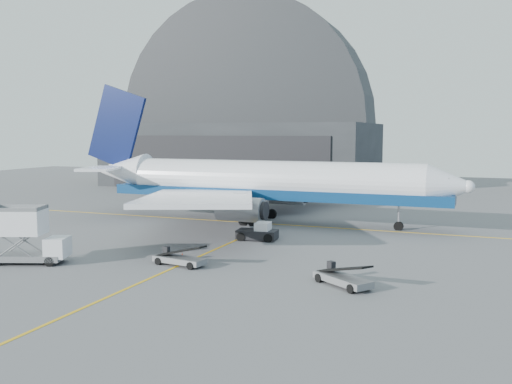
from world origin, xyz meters
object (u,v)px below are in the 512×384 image
at_px(catering_truck, 25,236).
at_px(pushback_tug, 258,233).
at_px(airliner, 258,182).
at_px(belt_loader_a, 179,259).
at_px(belt_loader_b, 342,278).

relative_size(catering_truck, pushback_tug, 1.65).
relative_size(airliner, belt_loader_a, 10.04).
height_order(airliner, catering_truck, airliner).
distance_m(airliner, catering_truck, 28.17).
bearing_deg(belt_loader_b, pushback_tug, 165.92).
distance_m(belt_loader_a, belt_loader_b, 13.26).
bearing_deg(pushback_tug, belt_loader_b, -55.82).
height_order(catering_truck, belt_loader_a, catering_truck).
height_order(airliner, belt_loader_a, airliner).
distance_m(catering_truck, belt_loader_a, 12.39).
relative_size(airliner, catering_truck, 7.08).
relative_size(pushback_tug, belt_loader_a, 0.86).
height_order(belt_loader_a, belt_loader_b, belt_loader_b).
height_order(pushback_tug, belt_loader_b, belt_loader_b).
height_order(airliner, pushback_tug, airliner).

